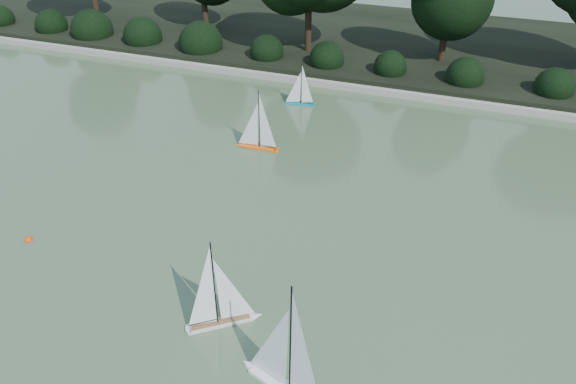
{
  "coord_description": "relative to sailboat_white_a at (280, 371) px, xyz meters",
  "views": [
    {
      "loc": [
        2.35,
        -5.33,
        5.98
      ],
      "look_at": [
        -0.51,
        2.41,
        0.7
      ],
      "focal_mm": 35.0,
      "sensor_mm": 36.0,
      "label": 1
    }
  ],
  "objects": [
    {
      "name": "ground",
      "position": [
        -0.62,
        0.94,
        -0.3
      ],
      "size": [
        80.0,
        80.0,
        0.0
      ],
      "primitive_type": "plane",
      "color": "#3B4F2F",
      "rests_on": "ground"
    },
    {
      "name": "pond_coping",
      "position": [
        -0.62,
        9.94,
        -0.21
      ],
      "size": [
        40.0,
        0.35,
        0.18
      ],
      "primitive_type": "cube",
      "color": "gray",
      "rests_on": "ground"
    },
    {
      "name": "far_bank",
      "position": [
        -0.62,
        13.94,
        -0.15
      ],
      "size": [
        40.0,
        8.0,
        0.3
      ],
      "primitive_type": "cube",
      "color": "black",
      "rests_on": "ground"
    },
    {
      "name": "shrub_hedge",
      "position": [
        -0.62,
        10.84,
        0.15
      ],
      "size": [
        29.1,
        1.1,
        1.1
      ],
      "color": "black",
      "rests_on": "ground"
    },
    {
      "name": "sailboat_white_a",
      "position": [
        0.0,
        0.0,
        0.0
      ],
      "size": [
        1.35,
        0.64,
        1.88
      ],
      "color": "white",
      "rests_on": "ground"
    },
    {
      "name": "sailboat_white_b",
      "position": [
        -1.12,
        0.77,
        -0.05
      ],
      "size": [
        0.99,
        0.82,
        1.56
      ],
      "color": "silver",
      "rests_on": "ground"
    },
    {
      "name": "sailboat_orange",
      "position": [
        -2.85,
        5.86,
        -0.06
      ],
      "size": [
        1.08,
        0.21,
        1.47
      ],
      "color": "orange",
      "rests_on": "ground"
    },
    {
      "name": "sailboat_teal",
      "position": [
        -2.76,
        8.47,
        -0.11
      ],
      "size": [
        0.87,
        0.26,
        1.18
      ],
      "color": "#0A8097",
      "rests_on": "ground"
    },
    {
      "name": "race_buoy",
      "position": [
        -5.22,
        1.34,
        -0.3
      ],
      "size": [
        0.15,
        0.15,
        0.15
      ],
      "primitive_type": "sphere",
      "color": "#E33E0B",
      "rests_on": "ground"
    }
  ]
}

